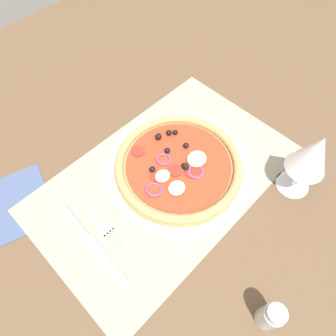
{
  "coord_description": "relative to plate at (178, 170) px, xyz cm",
  "views": [
    {
      "loc": [
        21.18,
        21.61,
        51.55
      ],
      "look_at": [
        -0.83,
        0.0,
        2.83
      ],
      "focal_mm": 31.83,
      "sensor_mm": 36.0,
      "label": 1
    }
  ],
  "objects": [
    {
      "name": "fork",
      "position": [
        17.9,
        -3.67,
        -0.49
      ],
      "size": [
        2.36,
        18.04,
        0.44
      ],
      "rotation": [
        0.0,
        0.0,
        1.54
      ],
      "color": "silver",
      "rests_on": "placemat"
    },
    {
      "name": "pepper_shaker",
      "position": [
        9.89,
        27.91,
        2.14
      ],
      "size": [
        3.2,
        3.2,
        6.7
      ],
      "color": "silver",
      "rests_on": "ground_plane"
    },
    {
      "name": "ground_plane",
      "position": [
        2.76,
        -0.96,
        -2.31
      ],
      "size": [
        190.0,
        140.0,
        2.4
      ],
      "primitive_type": "cube",
      "color": "brown"
    },
    {
      "name": "plate",
      "position": [
        0.0,
        0.0,
        0.0
      ],
      "size": [
        28.87,
        28.87,
        1.43
      ],
      "primitive_type": "cylinder",
      "color": "white",
      "rests_on": "placemat"
    },
    {
      "name": "knife",
      "position": [
        21.53,
        -0.3,
        -0.46
      ],
      "size": [
        2.71,
        20.06,
        0.62
      ],
      "rotation": [
        0.0,
        0.0,
        1.52
      ],
      "color": "silver",
      "rests_on": "placemat"
    },
    {
      "name": "napkin",
      "position": [
        28.54,
        -17.74,
        -0.93
      ],
      "size": [
        19.3,
        18.26,
        0.36
      ],
      "primitive_type": "cube",
      "rotation": [
        0.0,
        0.0,
        -0.3
      ],
      "color": "#425175",
      "rests_on": "ground_plane"
    },
    {
      "name": "placemat",
      "position": [
        2.76,
        -0.96,
        -0.91
      ],
      "size": [
        51.64,
        32.05,
        0.4
      ],
      "primitive_type": "cube",
      "color": "gray",
      "rests_on": "ground_plane"
    },
    {
      "name": "wine_glass",
      "position": [
        -13.75,
        18.03,
        8.96
      ],
      "size": [
        7.2,
        7.2,
        14.9
      ],
      "color": "silver",
      "rests_on": "ground_plane"
    },
    {
      "name": "pizza",
      "position": [
        0.03,
        0.01,
        1.8
      ],
      "size": [
        25.13,
        25.13,
        2.69
      ],
      "color": "tan",
      "rests_on": "plate"
    }
  ]
}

